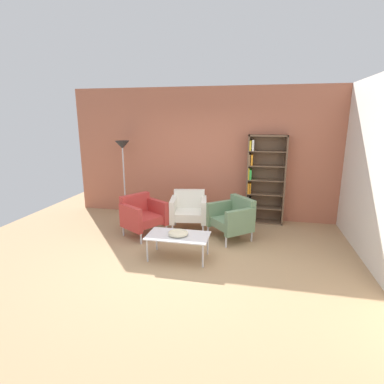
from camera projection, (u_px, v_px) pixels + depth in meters
ground_plane at (184, 262)px, 4.81m from camera, size 8.32×8.32×0.00m
brick_back_panel at (209, 154)px, 6.80m from camera, size 6.40×0.12×2.90m
plaster_right_partition at (381, 173)px, 4.45m from camera, size 0.12×5.20×2.90m
bookshelf_tall at (263, 180)px, 6.48m from camera, size 0.80×0.30×1.90m
coffee_table_low at (178, 237)px, 4.88m from camera, size 1.00×0.56×0.40m
decorative_bowl at (178, 233)px, 4.86m from camera, size 0.32×0.32×0.05m
armchair_by_bookshelf at (189, 209)px, 6.18m from camera, size 0.81×0.76×0.78m
armchair_spare_guest at (233, 217)px, 5.68m from camera, size 0.94×0.95×0.78m
armchair_near_window at (142, 214)px, 5.86m from camera, size 0.92×0.94×0.78m
floor_lamp_torchiere at (123, 154)px, 6.83m from camera, size 0.32×0.32×1.74m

